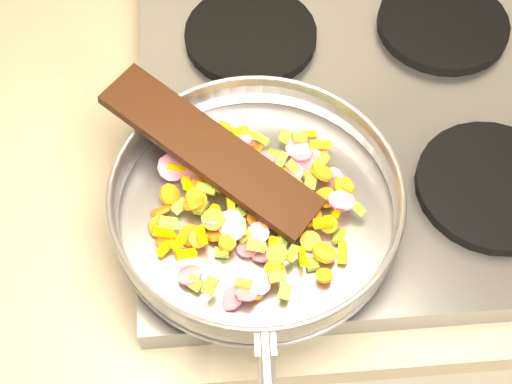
{
  "coord_description": "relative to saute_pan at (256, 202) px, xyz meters",
  "views": [
    {
      "loc": [
        -0.89,
        1.07,
        1.69
      ],
      "look_at": [
        -0.86,
        1.5,
        1.0
      ],
      "focal_mm": 50.0,
      "sensor_mm": 36.0,
      "label": 1
    }
  ],
  "objects": [
    {
      "name": "grate_br",
      "position": [
        0.3,
        0.3,
        -0.04
      ],
      "size": [
        0.19,
        0.19,
        0.02
      ],
      "primitive_type": "cylinder",
      "color": "black",
      "rests_on": "cooktop"
    },
    {
      "name": "grate_bl",
      "position": [
        0.02,
        0.3,
        -0.04
      ],
      "size": [
        0.19,
        0.19,
        0.02
      ],
      "primitive_type": "cylinder",
      "color": "black",
      "rests_on": "cooktop"
    },
    {
      "name": "grate_fl",
      "position": [
        0.02,
        0.02,
        -0.04
      ],
      "size": [
        0.19,
        0.19,
        0.02
      ],
      "primitive_type": "cylinder",
      "color": "black",
      "rests_on": "cooktop"
    },
    {
      "name": "vegetable_heap",
      "position": [
        -0.0,
        0.01,
        -0.01
      ],
      "size": [
        0.26,
        0.26,
        0.05
      ],
      "color": "#D41457",
      "rests_on": "saute_pan"
    },
    {
      "name": "saute_pan",
      "position": [
        0.0,
        0.0,
        0.0
      ],
      "size": [
        0.38,
        0.55,
        0.05
      ],
      "rotation": [
        0.0,
        0.0,
        -0.03
      ],
      "color": "#9E9EA5",
      "rests_on": "grate_fl"
    },
    {
      "name": "wooden_spatula",
      "position": [
        -0.05,
        0.06,
        0.02
      ],
      "size": [
        0.26,
        0.24,
        0.06
      ],
      "primitive_type": "cube",
      "rotation": [
        0.0,
        -0.18,
        2.44
      ],
      "color": "black",
      "rests_on": "saute_pan"
    },
    {
      "name": "grate_fr",
      "position": [
        0.3,
        0.02,
        -0.04
      ],
      "size": [
        0.19,
        0.19,
        0.02
      ],
      "primitive_type": "cylinder",
      "color": "black",
      "rests_on": "cooktop"
    },
    {
      "name": "cooktop",
      "position": [
        0.16,
        0.16,
        -0.07
      ],
      "size": [
        0.6,
        0.6,
        0.04
      ],
      "primitive_type": "cube",
      "color": "#939399",
      "rests_on": "counter_top"
    }
  ]
}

